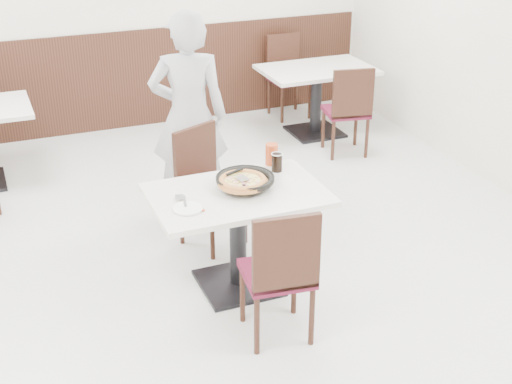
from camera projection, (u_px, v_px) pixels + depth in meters
name	position (u px, v px, depth m)	size (l,w,h in m)	color
floor	(220.00, 279.00, 5.28)	(7.00, 7.00, 0.00)	silver
wall_back	(109.00, 4.00, 7.61)	(6.00, 0.04, 2.80)	beige
wainscot_back	(116.00, 81.00, 7.96)	(5.90, 0.03, 1.10)	black
main_table	(238.00, 240.00, 5.05)	(1.20, 0.80, 0.75)	silver
chair_near	(277.00, 270.00, 4.50)	(0.42, 0.42, 0.95)	black
chair_far	(212.00, 190.00, 5.57)	(0.42, 0.42, 0.95)	black
trivet	(243.00, 188.00, 4.92)	(0.13, 0.13, 0.04)	black
pizza_pan	(245.00, 182.00, 4.94)	(0.35, 0.35, 0.01)	black
pizza	(243.00, 183.00, 4.89)	(0.35, 0.35, 0.02)	#C08249
pizza_server	(243.00, 178.00, 4.88)	(0.07, 0.09, 0.00)	silver
napkin	(188.00, 209.00, 4.66)	(0.15, 0.15, 0.00)	white
side_plate	(188.00, 209.00, 4.65)	(0.20, 0.20, 0.01)	white
fork	(185.00, 201.00, 4.73)	(0.02, 0.18, 0.00)	silver
cola_glass	(277.00, 163.00, 5.19)	(0.08, 0.08, 0.13)	black
red_cup	(272.00, 154.00, 5.30)	(0.09, 0.09, 0.16)	#BA3F18
diner_person	(189.00, 116.00, 5.90)	(0.64, 0.42, 1.77)	#B0B0B5
bg_table_right	(316.00, 101.00, 7.88)	(1.20, 0.80, 0.75)	silver
bg_chair_right_near	(346.00, 109.00, 7.32)	(0.42, 0.42, 0.95)	black
bg_chair_right_far	(290.00, 77.00, 8.36)	(0.42, 0.42, 0.95)	black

